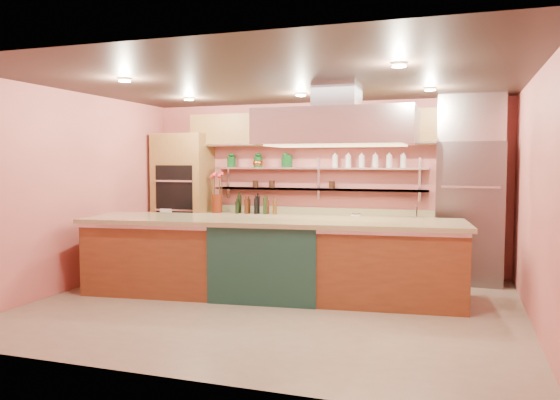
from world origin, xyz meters
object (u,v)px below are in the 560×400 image
(island, at_px, (270,257))
(refrigerator, at_px, (469,213))
(green_canister, at_px, (287,161))
(copper_kettle, at_px, (258,163))
(kitchen_scale, at_px, (356,214))
(flower_vase, at_px, (217,204))

(island, bearing_deg, refrigerator, 27.60)
(island, xyz_separation_m, green_canister, (-0.37, 1.95, 1.29))
(copper_kettle, bearing_deg, kitchen_scale, -7.14)
(refrigerator, bearing_deg, copper_kettle, 176.19)
(island, relative_size, green_canister, 25.04)
(island, height_order, flower_vase, flower_vase)
(flower_vase, bearing_deg, refrigerator, -0.14)
(flower_vase, xyz_separation_m, kitchen_scale, (2.43, 0.00, -0.12))
(refrigerator, relative_size, flower_vase, 6.69)
(copper_kettle, height_order, green_canister, green_canister)
(island, height_order, kitchen_scale, island)
(refrigerator, relative_size, copper_kettle, 12.05)
(green_canister, bearing_deg, kitchen_scale, -10.22)
(island, xyz_separation_m, copper_kettle, (-0.91, 1.95, 1.26))
(flower_vase, bearing_deg, copper_kettle, 18.14)
(copper_kettle, bearing_deg, island, -65.03)
(island, distance_m, kitchen_scale, 1.98)
(refrigerator, relative_size, kitchen_scale, 14.57)
(refrigerator, xyz_separation_m, island, (-2.55, -1.72, -0.53))
(flower_vase, relative_size, kitchen_scale, 2.18)
(refrigerator, bearing_deg, island, -145.94)
(island, bearing_deg, flower_vase, 125.92)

